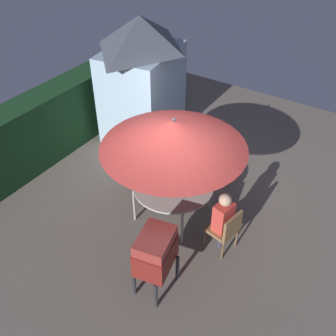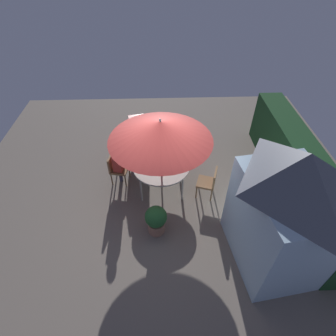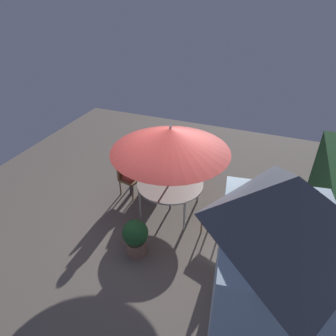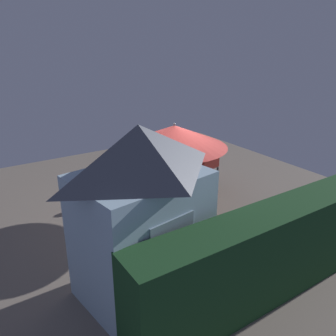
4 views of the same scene
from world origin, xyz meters
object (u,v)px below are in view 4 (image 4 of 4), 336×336
(patio_table, at_px, (174,180))
(chair_far_side, at_px, (191,211))
(bbq_grill, at_px, (205,158))
(potted_plant_by_shed, at_px, (117,203))
(patio_umbrella, at_px, (174,136))
(chair_near_shed, at_px, (157,171))
(person_in_red, at_px, (158,163))
(garden_shed, at_px, (141,213))

(patio_table, xyz_separation_m, chair_far_side, (0.40, 1.26, -0.20))
(bbq_grill, distance_m, potted_plant_by_shed, 3.15)
(potted_plant_by_shed, bearing_deg, chair_far_side, 128.44)
(patio_table, height_order, potted_plant_by_shed, potted_plant_by_shed)
(patio_umbrella, relative_size, bbq_grill, 2.16)
(patio_table, height_order, bbq_grill, bbq_grill)
(patio_umbrella, relative_size, chair_near_shed, 2.88)
(patio_umbrella, height_order, potted_plant_by_shed, patio_umbrella)
(patio_table, distance_m, person_in_red, 1.19)
(patio_umbrella, bearing_deg, potted_plant_by_shed, -5.75)
(patio_umbrella, bearing_deg, bbq_grill, -156.49)
(chair_near_shed, relative_size, chair_far_side, 1.00)
(chair_near_shed, xyz_separation_m, person_in_red, (0.02, 0.08, 0.26))
(patio_table, bearing_deg, person_in_red, -101.42)
(person_in_red, bearing_deg, potted_plant_by_shed, 29.97)
(garden_shed, relative_size, patio_umbrella, 1.13)
(bbq_grill, relative_size, potted_plant_by_shed, 1.49)
(chair_near_shed, bearing_deg, person_in_red, 78.58)
(garden_shed, distance_m, bbq_grill, 4.85)
(garden_shed, xyz_separation_m, potted_plant_by_shed, (-0.69, -2.47, -1.05))
(garden_shed, height_order, bbq_grill, garden_shed)
(bbq_grill, bearing_deg, chair_near_shed, -23.76)
(patio_umbrella, distance_m, chair_far_side, 1.90)
(chair_far_side, bearing_deg, patio_umbrella, -107.72)
(bbq_grill, distance_m, chair_far_side, 2.77)
(patio_table, relative_size, chair_far_side, 1.70)
(garden_shed, relative_size, chair_far_side, 3.25)
(garden_shed, bearing_deg, patio_umbrella, -133.62)
(chair_far_side, relative_size, person_in_red, 0.71)
(chair_far_side, xyz_separation_m, potted_plant_by_shed, (1.12, -1.41, -0.07))
(chair_far_side, bearing_deg, chair_near_shed, -104.63)
(garden_shed, height_order, person_in_red, garden_shed)
(garden_shed, bearing_deg, chair_far_side, -149.59)
(person_in_red, bearing_deg, bbq_grill, 159.65)
(patio_umbrella, distance_m, person_in_red, 1.62)
(bbq_grill, bearing_deg, patio_umbrella, 23.51)
(person_in_red, bearing_deg, chair_near_shed, -101.42)
(person_in_red, bearing_deg, garden_shed, 54.95)
(chair_near_shed, distance_m, person_in_red, 0.28)
(garden_shed, distance_m, potted_plant_by_shed, 2.77)
(garden_shed, distance_m, person_in_red, 4.31)
(patio_umbrella, distance_m, chair_near_shed, 1.87)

